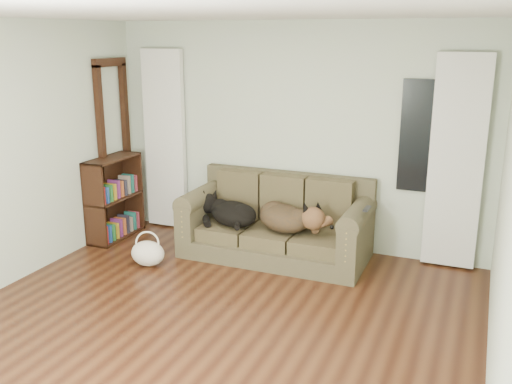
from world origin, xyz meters
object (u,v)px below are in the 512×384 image
at_px(bookshelf, 114,198).
at_px(dog_black_lab, 230,213).
at_px(dog_shepherd, 287,218).
at_px(tote_bag, 148,252).
at_px(sofa, 275,219).

bearing_deg(bookshelf, dog_black_lab, 1.92).
bearing_deg(dog_shepherd, bookshelf, 39.38).
height_order(dog_black_lab, tote_bag, dog_black_lab).
xyz_separation_m(sofa, bookshelf, (-2.05, -0.15, 0.05)).
distance_m(dog_shepherd, bookshelf, 2.22).
xyz_separation_m(dog_black_lab, tote_bag, (-0.68, -0.69, -0.32)).
bearing_deg(bookshelf, sofa, 4.02).
bearing_deg(dog_black_lab, dog_shepherd, 35.18).
bearing_deg(dog_shepherd, tote_bag, 65.07).
height_order(sofa, bookshelf, bookshelf).
height_order(sofa, tote_bag, sofa).
xyz_separation_m(dog_black_lab, dog_shepherd, (0.67, 0.04, 0.01)).
height_order(tote_bag, bookshelf, bookshelf).
relative_size(dog_black_lab, dog_shepherd, 0.92).
height_order(dog_black_lab, bookshelf, bookshelf).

